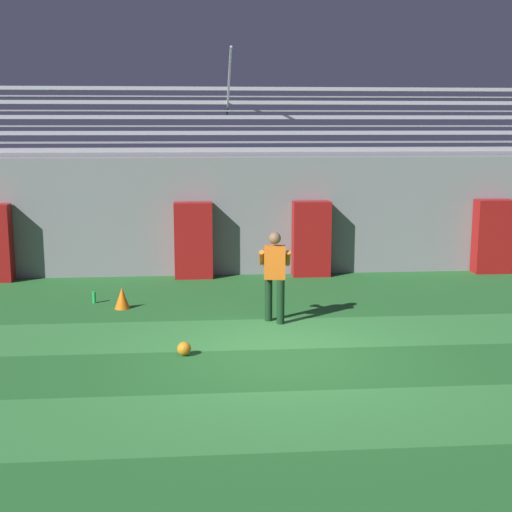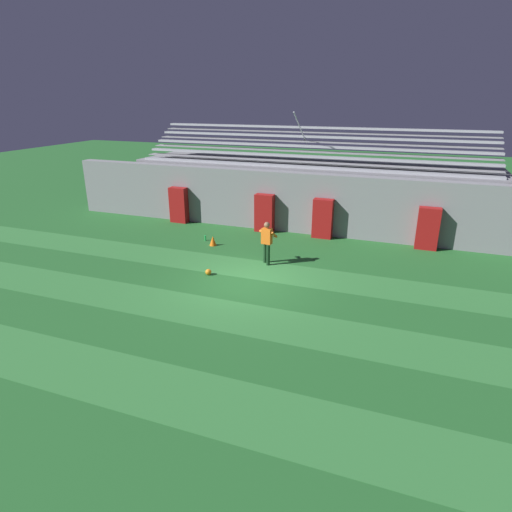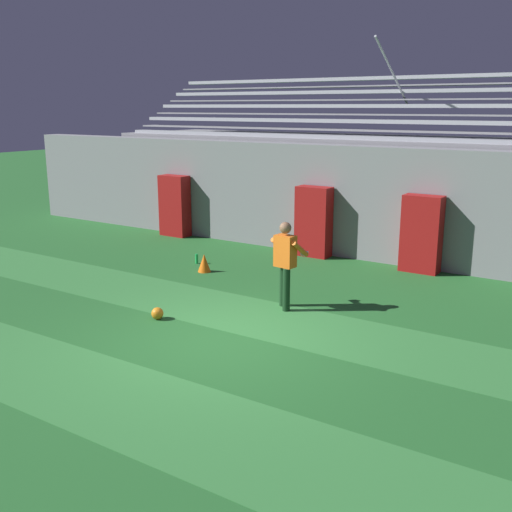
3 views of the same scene
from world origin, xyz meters
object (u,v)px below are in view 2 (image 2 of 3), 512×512
object	(u,v)px
goalkeeper	(267,240)
traffic_cone	(213,241)
padding_pillar_far_left	(179,205)
padding_pillar_far_right	(428,229)
soccer_ball	(208,272)
water_bottle	(205,238)
padding_pillar_gate_left	(264,213)
padding_pillar_gate_right	(323,219)

from	to	relation	value
goalkeeper	traffic_cone	bearing A→B (deg)	157.17
padding_pillar_far_left	traffic_cone	xyz separation A→B (m)	(3.21, -2.74, -0.68)
padding_pillar_far_right	soccer_ball	distance (m)	9.38
goalkeeper	water_bottle	bearing A→B (deg)	154.05
soccer_ball	padding_pillar_gate_left	bearing A→B (deg)	88.61
padding_pillar_gate_right	padding_pillar_far_right	world-z (taller)	same
padding_pillar_far_left	goalkeeper	xyz separation A→B (m)	(6.09, -3.96, 0.06)
goalkeeper	soccer_ball	bearing A→B (deg)	-132.10
padding_pillar_gate_left	goalkeeper	distance (m)	4.22
padding_pillar_far_left	padding_pillar_far_right	xyz separation A→B (m)	(11.84, 0.00, 0.00)
goalkeeper	water_bottle	world-z (taller)	goalkeeper
padding_pillar_gate_right	padding_pillar_far_left	world-z (taller)	same
traffic_cone	water_bottle	bearing A→B (deg)	141.46
padding_pillar_far_right	traffic_cone	distance (m)	9.08
padding_pillar_gate_right	traffic_cone	bearing A→B (deg)	-146.78
soccer_ball	traffic_cone	xyz separation A→B (m)	(-1.26, 3.01, 0.10)
padding_pillar_far_left	water_bottle	bearing A→B (deg)	-41.00
padding_pillar_far_right	goalkeeper	bearing A→B (deg)	-145.46
padding_pillar_gate_left	traffic_cone	world-z (taller)	padding_pillar_gate_left
soccer_ball	padding_pillar_gate_right	bearing A→B (deg)	63.02
soccer_ball	padding_pillar_far_right	bearing A→B (deg)	37.96
padding_pillar_far_left	soccer_ball	xyz separation A→B (m)	(4.47, -5.75, -0.78)
padding_pillar_far_left	water_bottle	size ratio (longest dim) A/B	7.43
padding_pillar_far_left	traffic_cone	bearing A→B (deg)	-40.55
padding_pillar_gate_left	traffic_cone	distance (m)	3.15
traffic_cone	padding_pillar_gate_right	bearing A→B (deg)	33.22
padding_pillar_far_right	goalkeeper	size ratio (longest dim) A/B	1.07
water_bottle	goalkeeper	bearing A→B (deg)	-25.95
padding_pillar_gate_right	padding_pillar_far_left	bearing A→B (deg)	180.00
padding_pillar_far_left	water_bottle	xyz separation A→B (m)	(2.59, -2.26, -0.77)
padding_pillar_gate_right	padding_pillar_far_left	size ratio (longest dim) A/B	1.00
padding_pillar_gate_right	soccer_ball	distance (m)	6.50
goalkeeper	traffic_cone	world-z (taller)	goalkeeper
goalkeeper	soccer_ball	world-z (taller)	goalkeeper
padding_pillar_gate_right	water_bottle	distance (m)	5.36
goalkeeper	water_bottle	size ratio (longest dim) A/B	6.96
soccer_ball	water_bottle	size ratio (longest dim) A/B	0.92
padding_pillar_far_left	soccer_ball	bearing A→B (deg)	-52.14
padding_pillar_far_right	soccer_ball	world-z (taller)	padding_pillar_far_right
soccer_ball	water_bottle	xyz separation A→B (m)	(-1.87, 3.49, 0.01)
traffic_cone	water_bottle	world-z (taller)	traffic_cone
padding_pillar_gate_left	padding_pillar_far_left	world-z (taller)	same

